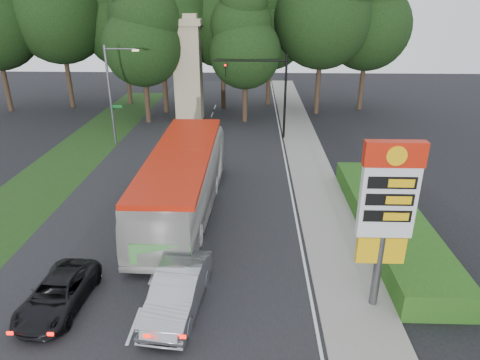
{
  "coord_description": "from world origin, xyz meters",
  "views": [
    {
      "loc": [
        4.37,
        -11.91,
        11.27
      ],
      "look_at": [
        3.67,
        9.41,
        2.2
      ],
      "focal_mm": 32.0,
      "sensor_mm": 36.0,
      "label": 1
    }
  ],
  "objects_px": {
    "transit_bus": "(183,182)",
    "suv_charcoal": "(58,294)",
    "sedan_silver": "(178,291)",
    "gas_station_pylon": "(387,205)",
    "monument": "(188,68)",
    "traffic_signal_mast": "(270,85)",
    "streetlight_signs": "(112,91)"
  },
  "relations": [
    {
      "from": "streetlight_signs",
      "to": "suv_charcoal",
      "type": "xyz_separation_m",
      "value": [
        3.77,
        -20.49,
        -3.83
      ]
    },
    {
      "from": "gas_station_pylon",
      "to": "transit_bus",
      "type": "xyz_separation_m",
      "value": [
        -8.7,
        7.79,
        -2.6
      ]
    },
    {
      "from": "gas_station_pylon",
      "to": "suv_charcoal",
      "type": "distance_m",
      "value": 13.0
    },
    {
      "from": "sedan_silver",
      "to": "suv_charcoal",
      "type": "relative_size",
      "value": 1.13
    },
    {
      "from": "transit_bus",
      "to": "traffic_signal_mast",
      "type": "bearing_deg",
      "value": 72.39
    },
    {
      "from": "streetlight_signs",
      "to": "transit_bus",
      "type": "height_order",
      "value": "streetlight_signs"
    },
    {
      "from": "streetlight_signs",
      "to": "suv_charcoal",
      "type": "bearing_deg",
      "value": -79.57
    },
    {
      "from": "monument",
      "to": "suv_charcoal",
      "type": "relative_size",
      "value": 2.29
    },
    {
      "from": "monument",
      "to": "transit_bus",
      "type": "xyz_separation_m",
      "value": [
        2.5,
        -20.21,
        -3.26
      ]
    },
    {
      "from": "gas_station_pylon",
      "to": "sedan_silver",
      "type": "bearing_deg",
      "value": -177.01
    },
    {
      "from": "transit_bus",
      "to": "suv_charcoal",
      "type": "bearing_deg",
      "value": -111.75
    },
    {
      "from": "gas_station_pylon",
      "to": "streetlight_signs",
      "type": "xyz_separation_m",
      "value": [
        -16.19,
        20.01,
        -0.01
      ]
    },
    {
      "from": "gas_station_pylon",
      "to": "sedan_silver",
      "type": "height_order",
      "value": "gas_station_pylon"
    },
    {
      "from": "streetlight_signs",
      "to": "suv_charcoal",
      "type": "relative_size",
      "value": 1.83
    },
    {
      "from": "suv_charcoal",
      "to": "transit_bus",
      "type": "bearing_deg",
      "value": 69.07
    },
    {
      "from": "traffic_signal_mast",
      "to": "transit_bus",
      "type": "relative_size",
      "value": 0.54
    },
    {
      "from": "transit_bus",
      "to": "sedan_silver",
      "type": "xyz_separation_m",
      "value": [
        1.0,
        -8.2,
        -1.03
      ]
    },
    {
      "from": "streetlight_signs",
      "to": "sedan_silver",
      "type": "distance_m",
      "value": 22.41
    },
    {
      "from": "sedan_silver",
      "to": "gas_station_pylon",
      "type": "bearing_deg",
      "value": 9.2
    },
    {
      "from": "gas_station_pylon",
      "to": "monument",
      "type": "relative_size",
      "value": 0.68
    },
    {
      "from": "gas_station_pylon",
      "to": "traffic_signal_mast",
      "type": "distance_m",
      "value": 22.29
    },
    {
      "from": "gas_station_pylon",
      "to": "suv_charcoal",
      "type": "height_order",
      "value": "gas_station_pylon"
    },
    {
      "from": "monument",
      "to": "sedan_silver",
      "type": "bearing_deg",
      "value": -82.98
    },
    {
      "from": "transit_bus",
      "to": "sedan_silver",
      "type": "relative_size",
      "value": 2.67
    },
    {
      "from": "gas_station_pylon",
      "to": "streetlight_signs",
      "type": "bearing_deg",
      "value": 128.96
    },
    {
      "from": "monument",
      "to": "sedan_silver",
      "type": "distance_m",
      "value": 28.94
    },
    {
      "from": "traffic_signal_mast",
      "to": "sedan_silver",
      "type": "xyz_separation_m",
      "value": [
        -4.18,
        -22.41,
        -3.86
      ]
    },
    {
      "from": "sedan_silver",
      "to": "traffic_signal_mast",
      "type": "bearing_deg",
      "value": 85.63
    },
    {
      "from": "traffic_signal_mast",
      "to": "transit_bus",
      "type": "distance_m",
      "value": 15.39
    },
    {
      "from": "monument",
      "to": "suv_charcoal",
      "type": "distance_m",
      "value": 28.86
    },
    {
      "from": "monument",
      "to": "suv_charcoal",
      "type": "xyz_separation_m",
      "value": [
        -1.21,
        -28.49,
        -4.5
      ]
    },
    {
      "from": "gas_station_pylon",
      "to": "traffic_signal_mast",
      "type": "height_order",
      "value": "traffic_signal_mast"
    }
  ]
}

